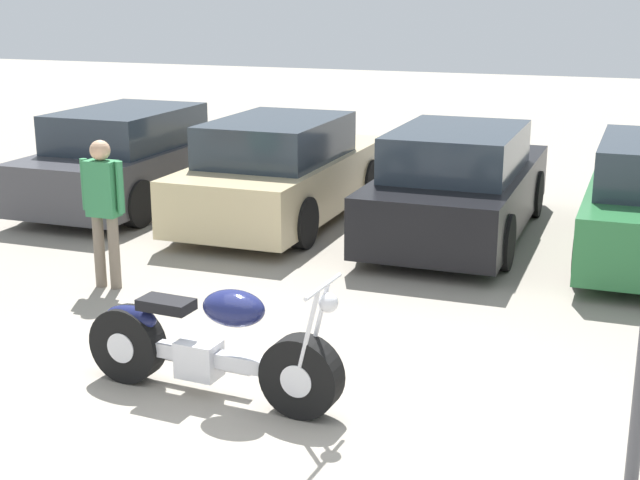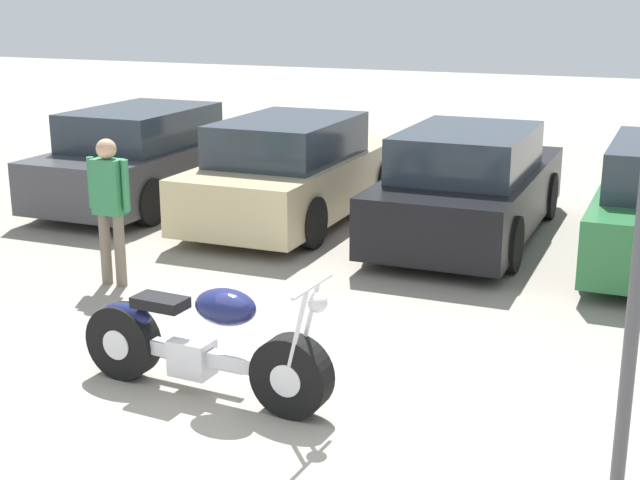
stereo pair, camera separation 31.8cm
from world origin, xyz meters
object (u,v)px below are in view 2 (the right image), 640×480
parked_car_dark_grey (150,157)px  parked_car_black (470,186)px  parked_car_champagne (295,172)px  person_standing (109,200)px  motorcycle (201,345)px

parked_car_dark_grey → parked_car_black: same height
parked_car_champagne → parked_car_black: 2.52m
parked_car_champagne → parked_car_black: bearing=-0.5°
parked_car_champagne → parked_car_dark_grey: bearing=175.7°
parked_car_champagne → person_standing: 3.56m
parked_car_dark_grey → parked_car_champagne: 2.53m
parked_car_champagne → motorcycle: bearing=-73.2°
parked_car_dark_grey → person_standing: person_standing is taller
parked_car_black → person_standing: 4.70m
parked_car_dark_grey → person_standing: 4.15m
motorcycle → parked_car_champagne: bearing=106.8°
parked_car_champagne → person_standing: person_standing is taller
parked_car_champagne → parked_car_black: same height
parked_car_black → person_standing: size_ratio=2.70×
parked_car_dark_grey → parked_car_champagne: size_ratio=1.00×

